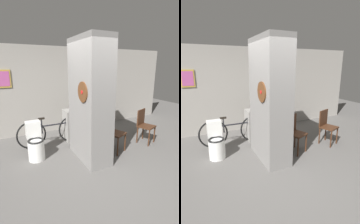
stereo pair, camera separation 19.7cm
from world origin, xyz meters
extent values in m
plane|color=#5B5956|center=(0.00, 0.00, 0.00)|extent=(14.00, 14.00, 0.00)
cube|color=gray|center=(0.00, 2.63, 1.30)|extent=(8.00, 0.06, 2.60)
cube|color=#B79338|center=(-1.60, 2.58, 1.70)|extent=(0.36, 0.02, 0.48)
cube|color=#B24C8C|center=(-1.60, 2.57, 1.70)|extent=(0.30, 0.01, 0.39)
cube|color=#B79338|center=(1.50, 2.58, 1.55)|extent=(0.44, 0.02, 0.34)
cube|color=#E0CC4C|center=(1.50, 2.57, 1.55)|extent=(0.36, 0.01, 0.28)
cube|color=#B79338|center=(0.70, 2.58, 1.85)|extent=(0.28, 0.02, 0.38)
cube|color=#4C9959|center=(0.70, 2.57, 1.85)|extent=(0.23, 0.01, 0.31)
cube|color=gray|center=(-0.04, 0.58, 1.30)|extent=(0.52, 1.16, 2.60)
cylinder|color=#593319|center=(-0.31, 0.35, 1.55)|extent=(0.03, 0.40, 0.40)
cylinder|color=red|center=(-0.32, 0.35, 1.55)|extent=(0.01, 0.07, 0.07)
cube|color=gray|center=(0.42, 1.68, 0.43)|extent=(1.32, 0.44, 0.86)
cylinder|color=white|center=(-1.15, 1.01, 0.22)|extent=(0.36, 0.36, 0.44)
torus|color=black|center=(-1.15, 1.01, 0.45)|extent=(0.35, 0.35, 0.04)
cube|color=white|center=(-1.15, 1.25, 0.63)|extent=(0.32, 0.20, 0.39)
cylinder|color=#422616|center=(0.56, 0.32, 0.22)|extent=(0.04, 0.04, 0.45)
cylinder|color=#422616|center=(0.87, 0.45, 0.22)|extent=(0.04, 0.04, 0.45)
cylinder|color=#422616|center=(0.44, 0.63, 0.22)|extent=(0.04, 0.04, 0.45)
cylinder|color=#422616|center=(0.74, 0.75, 0.22)|extent=(0.04, 0.04, 0.45)
cube|color=#422616|center=(0.65, 0.54, 0.46)|extent=(0.50, 0.50, 0.04)
cube|color=#422616|center=(0.59, 0.70, 0.69)|extent=(0.37, 0.17, 0.42)
cylinder|color=#422616|center=(1.58, 0.37, 0.22)|extent=(0.04, 0.04, 0.45)
cylinder|color=#422616|center=(1.89, 0.48, 0.22)|extent=(0.04, 0.04, 0.45)
cylinder|color=#422616|center=(1.46, 0.68, 0.22)|extent=(0.04, 0.04, 0.45)
cylinder|color=#422616|center=(1.77, 0.79, 0.22)|extent=(0.04, 0.04, 0.45)
cube|color=#422616|center=(1.67, 0.58, 0.46)|extent=(0.49, 0.49, 0.04)
cube|color=#422616|center=(1.61, 0.74, 0.69)|extent=(0.37, 0.16, 0.42)
torus|color=black|center=(-1.14, 1.60, 0.36)|extent=(0.73, 0.04, 0.73)
torus|color=black|center=(-0.08, 1.60, 0.36)|extent=(0.73, 0.04, 0.73)
cylinder|color=black|center=(-0.61, 1.60, 0.55)|extent=(0.98, 0.04, 0.04)
cylinder|color=black|center=(-0.88, 1.60, 0.55)|extent=(0.03, 0.03, 0.38)
cylinder|color=black|center=(-0.14, 1.60, 0.55)|extent=(0.03, 0.03, 0.34)
cube|color=black|center=(-0.88, 1.60, 0.76)|extent=(0.16, 0.06, 0.04)
cylinder|color=#262626|center=(-0.14, 1.60, 0.72)|extent=(0.03, 0.42, 0.03)
cylinder|color=silver|center=(0.15, 1.64, 0.97)|extent=(0.07, 0.07, 0.21)
cylinder|color=silver|center=(0.15, 1.64, 1.12)|extent=(0.03, 0.03, 0.09)
sphere|color=#333333|center=(0.15, 1.64, 1.17)|extent=(0.03, 0.03, 0.03)
cylinder|color=#267233|center=(0.04, 1.73, 0.94)|extent=(0.06, 0.06, 0.14)
cylinder|color=#267233|center=(0.04, 1.73, 1.04)|extent=(0.03, 0.03, 0.06)
sphere|color=#333333|center=(0.04, 1.73, 1.08)|extent=(0.03, 0.03, 0.03)
camera|label=1|loc=(-1.69, -2.67, 2.04)|focal=28.00mm
camera|label=2|loc=(-1.51, -2.75, 2.04)|focal=28.00mm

